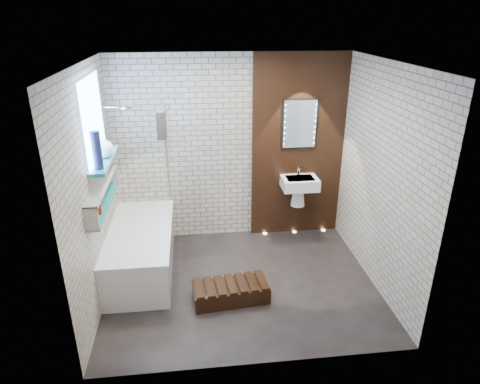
{
  "coord_description": "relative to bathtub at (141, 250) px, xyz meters",
  "views": [
    {
      "loc": [
        -0.53,
        -4.31,
        3.07
      ],
      "look_at": [
        0.0,
        0.15,
        1.15
      ],
      "focal_mm": 31.76,
      "sensor_mm": 36.0,
      "label": 1
    }
  ],
  "objects": [
    {
      "name": "ground",
      "position": [
        1.22,
        -0.45,
        -0.29
      ],
      "size": [
        3.2,
        3.2,
        0.0
      ],
      "primitive_type": "plane",
      "color": "black",
      "rests_on": "ground"
    },
    {
      "name": "room_shell",
      "position": [
        1.22,
        -0.45,
        1.01
      ],
      "size": [
        3.24,
        3.2,
        2.6
      ],
      "color": "#ADA389",
      "rests_on": "ground"
    },
    {
      "name": "walnut_panel",
      "position": [
        2.17,
        0.82,
        1.01
      ],
      "size": [
        1.3,
        0.06,
        2.6
      ],
      "primitive_type": "cube",
      "color": "black",
      "rests_on": "ground"
    },
    {
      "name": "clerestory_window",
      "position": [
        -0.34,
        -0.1,
        1.61
      ],
      "size": [
        0.18,
        1.0,
        0.94
      ],
      "color": "#7FADE0",
      "rests_on": "room_shell"
    },
    {
      "name": "display_niche",
      "position": [
        -0.31,
        -0.3,
        0.91
      ],
      "size": [
        0.14,
        1.3,
        0.26
      ],
      "color": "teal",
      "rests_on": "room_shell"
    },
    {
      "name": "bathtub",
      "position": [
        0.0,
        0.0,
        0.0
      ],
      "size": [
        0.79,
        1.74,
        0.7
      ],
      "color": "white",
      "rests_on": "ground"
    },
    {
      "name": "bath_screen",
      "position": [
        0.35,
        0.44,
        0.99
      ],
      "size": [
        0.01,
        0.78,
        1.4
      ],
      "primitive_type": "cube",
      "color": "white",
      "rests_on": "bathtub"
    },
    {
      "name": "towel",
      "position": [
        0.35,
        0.2,
        1.56
      ],
      "size": [
        0.1,
        0.25,
        0.33
      ],
      "primitive_type": "cube",
      "color": "#2A2521",
      "rests_on": "bath_screen"
    },
    {
      "name": "shower_head",
      "position": [
        -0.08,
        0.5,
        1.71
      ],
      "size": [
        0.18,
        0.18,
        0.02
      ],
      "primitive_type": "cylinder",
      "color": "silver",
      "rests_on": "room_shell"
    },
    {
      "name": "washbasin",
      "position": [
        2.17,
        0.62,
        0.5
      ],
      "size": [
        0.5,
        0.36,
        0.58
      ],
      "color": "white",
      "rests_on": "walnut_panel"
    },
    {
      "name": "led_mirror",
      "position": [
        2.17,
        0.78,
        1.36
      ],
      "size": [
        0.5,
        0.02,
        0.7
      ],
      "color": "black",
      "rests_on": "walnut_panel"
    },
    {
      "name": "walnut_step",
      "position": [
        1.06,
        -0.75,
        -0.2
      ],
      "size": [
        0.89,
        0.46,
        0.19
      ],
      "primitive_type": "cube",
      "rotation": [
        0.0,
        0.0,
        0.1
      ],
      "color": "black",
      "rests_on": "ground"
    },
    {
      "name": "niche_bottles",
      "position": [
        -0.31,
        -0.58,
        0.87
      ],
      "size": [
        0.06,
        0.09,
        0.14
      ],
      "color": "#B2451B",
      "rests_on": "display_niche"
    },
    {
      "name": "sill_vases",
      "position": [
        -0.28,
        -0.19,
        1.39
      ],
      "size": [
        0.2,
        0.52,
        0.41
      ],
      "color": "#151F3B",
      "rests_on": "clerestory_window"
    },
    {
      "name": "floor_uplights",
      "position": [
        2.17,
        0.75,
        -0.29
      ],
      "size": [
        0.96,
        0.06,
        0.01
      ],
      "color": "#FFD899",
      "rests_on": "ground"
    }
  ]
}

